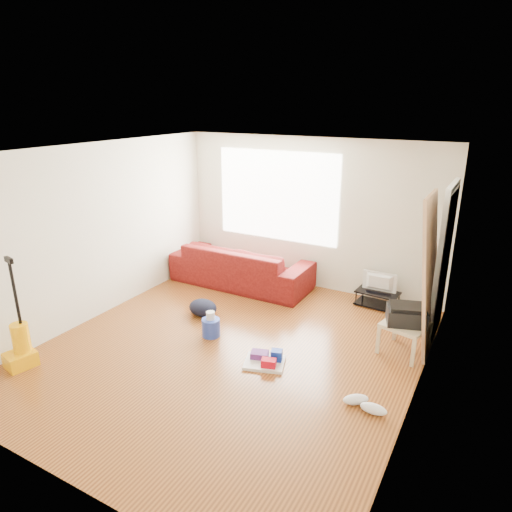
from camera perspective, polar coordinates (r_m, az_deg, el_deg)
The scene contains 13 objects.
room at distance 5.56m, azimuth -1.97°, elevation 0.14°, with size 4.51×5.01×2.51m.
sofa at distance 7.96m, azimuth -1.84°, elevation -3.53°, with size 2.41×0.94×0.70m, color #3B0607.
tv_stand at distance 7.35m, azimuth 14.92°, elevation -5.13°, with size 0.66×0.41×0.24m.
tv at distance 7.25m, azimuth 15.10°, elevation -3.23°, with size 0.52×0.07×0.30m, color black.
side_table at distance 6.06m, azimuth 18.14°, elevation -8.53°, with size 0.61×0.61×0.41m.
printer at distance 5.98m, azimuth 18.32°, elevation -6.95°, with size 0.56×0.49×0.25m.
bucket at distance 6.34m, azimuth -5.61°, elevation -9.87°, with size 0.25×0.25×0.25m, color #223AA5.
toilet_paper at distance 6.26m, azimuth -5.68°, elevation -8.42°, with size 0.12×0.12×0.11m, color silver.
cleaning_tray at distance 5.68m, azimuth 1.27°, elevation -12.86°, with size 0.57×0.51×0.17m.
backpack at distance 6.91m, azimuth -6.62°, elevation -7.33°, with size 0.44×0.35×0.24m, color black.
sneakers at distance 5.10m, azimuth 13.40°, elevation -17.57°, with size 0.49×0.26×0.11m.
vacuum at distance 6.23m, azimuth -27.37°, elevation -10.03°, with size 0.35×0.38×1.36m.
door_panel at distance 6.39m, azimuth 19.83°, elevation -10.73°, with size 0.04×0.81×2.01m, color #9E7C5C.
Camera 1 is at (2.79, -4.35, 3.05)m, focal length 32.00 mm.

